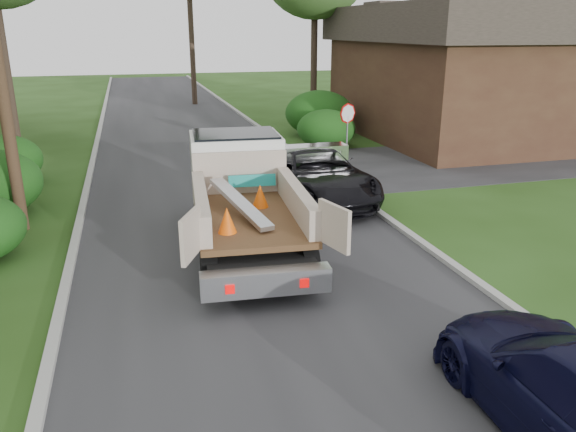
% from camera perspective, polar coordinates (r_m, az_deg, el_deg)
% --- Properties ---
extents(ground, '(120.00, 120.00, 0.00)m').
position_cam_1_polar(ground, '(11.82, -1.79, -6.81)').
color(ground, '#224112').
rests_on(ground, ground).
extents(road, '(8.00, 90.00, 0.02)m').
position_cam_1_polar(road, '(21.15, -8.40, 4.48)').
color(road, '#28282B').
rests_on(road, ground).
extents(side_street, '(16.00, 7.00, 0.02)m').
position_cam_1_polar(side_street, '(24.75, 20.79, 5.51)').
color(side_street, '#28282B').
rests_on(side_street, ground).
extents(curb_left, '(0.20, 90.00, 0.12)m').
position_cam_1_polar(curb_left, '(21.04, -19.55, 3.68)').
color(curb_left, '#9E9E99').
rests_on(curb_left, ground).
extents(curb_right, '(0.20, 90.00, 0.12)m').
position_cam_1_polar(curb_right, '(22.01, 2.27, 5.36)').
color(curb_right, '#9E9E99').
rests_on(curb_right, ground).
extents(stop_sign, '(0.71, 0.32, 2.48)m').
position_cam_1_polar(stop_sign, '(21.12, 6.05, 9.46)').
color(stop_sign, slate).
rests_on(stop_sign, ground).
extents(house_right, '(9.72, 12.96, 6.20)m').
position_cam_1_polar(house_right, '(28.98, 17.27, 13.93)').
color(house_right, '#3B2218').
rests_on(house_right, ground).
extents(hedge_left_c, '(2.60, 2.60, 1.70)m').
position_cam_1_polar(hedge_left_c, '(21.24, -27.06, 5.05)').
color(hedge_left_c, '#0D3B0F').
rests_on(hedge_left_c, ground).
extents(hedge_right_a, '(2.60, 2.60, 1.70)m').
position_cam_1_polar(hedge_right_a, '(25.18, 3.89, 8.83)').
color(hedge_right_a, '#0D3B0F').
rests_on(hedge_right_a, ground).
extents(hedge_right_b, '(3.38, 3.38, 2.21)m').
position_cam_1_polar(hedge_right_b, '(28.16, 3.21, 10.39)').
color(hedge_right_b, '#0D3B0F').
rests_on(hedge_right_b, ground).
extents(flatbed_truck, '(3.24, 6.70, 2.46)m').
position_cam_1_polar(flatbed_truck, '(14.01, -4.79, 3.07)').
color(flatbed_truck, black).
rests_on(flatbed_truck, ground).
extents(black_pickup, '(2.80, 5.80, 1.59)m').
position_cam_1_polar(black_pickup, '(17.34, 2.71, 4.25)').
color(black_pickup, black).
rests_on(black_pickup, ground).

